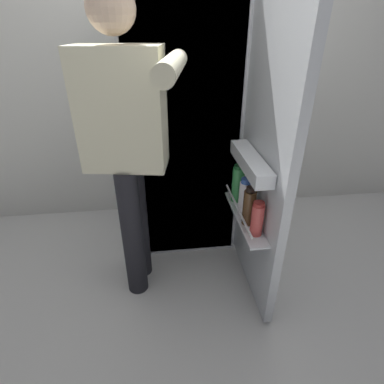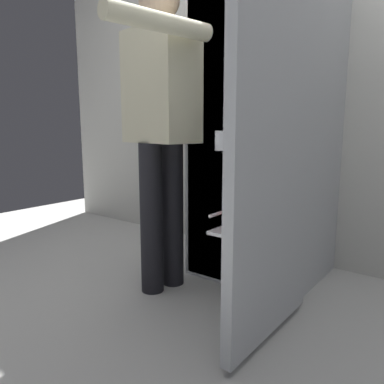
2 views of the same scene
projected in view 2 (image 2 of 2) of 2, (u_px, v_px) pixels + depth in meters
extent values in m
plane|color=silver|center=(208.00, 304.00, 1.86)|extent=(5.70, 5.70, 0.00)
cube|color=silver|center=(294.00, 72.00, 2.38)|extent=(4.40, 0.10, 2.45)
cube|color=silver|center=(266.00, 132.00, 2.16)|extent=(0.69, 0.64, 1.70)
cube|color=white|center=(238.00, 133.00, 1.92)|extent=(0.65, 0.01, 1.66)
cube|color=white|center=(242.00, 122.00, 1.94)|extent=(0.61, 0.09, 0.01)
cube|color=silver|center=(275.00, 134.00, 1.43)|extent=(0.05, 0.67, 1.65)
cube|color=white|center=(255.00, 220.00, 1.54)|extent=(0.10, 0.55, 0.01)
cylinder|color=silver|center=(246.00, 204.00, 1.55)|extent=(0.01, 0.53, 0.01)
cube|color=white|center=(258.00, 139.00, 1.48)|extent=(0.09, 0.47, 0.07)
cylinder|color=#DB4C47|center=(237.00, 206.00, 1.39)|extent=(0.06, 0.06, 0.17)
cylinder|color=#B22D28|center=(237.00, 181.00, 1.37)|extent=(0.06, 0.06, 0.02)
cylinder|color=green|center=(274.00, 188.00, 1.66)|extent=(0.07, 0.07, 0.21)
cylinder|color=#195B28|center=(275.00, 162.00, 1.64)|extent=(0.06, 0.06, 0.02)
cylinder|color=white|center=(257.00, 194.00, 1.53)|extent=(0.07, 0.07, 0.20)
cylinder|color=#335BB2|center=(258.00, 168.00, 1.52)|extent=(0.06, 0.06, 0.02)
cylinder|color=brown|center=(247.00, 198.00, 1.47)|extent=(0.07, 0.07, 0.19)
cylinder|color=black|center=(248.00, 171.00, 1.45)|extent=(0.05, 0.05, 0.02)
cylinder|color=#4C7F3D|center=(243.00, 114.00, 1.94)|extent=(0.10, 0.10, 0.07)
cylinder|color=black|center=(173.00, 215.00, 2.06)|extent=(0.12, 0.12, 0.80)
cylinder|color=black|center=(151.00, 219.00, 1.96)|extent=(0.12, 0.12, 0.80)
cube|color=beige|center=(160.00, 87.00, 1.89)|extent=(0.43, 0.28, 0.57)
cylinder|color=beige|center=(190.00, 94.00, 2.03)|extent=(0.08, 0.08, 0.53)
cylinder|color=beige|center=(161.00, 22.00, 1.52)|extent=(0.17, 0.54, 0.08)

